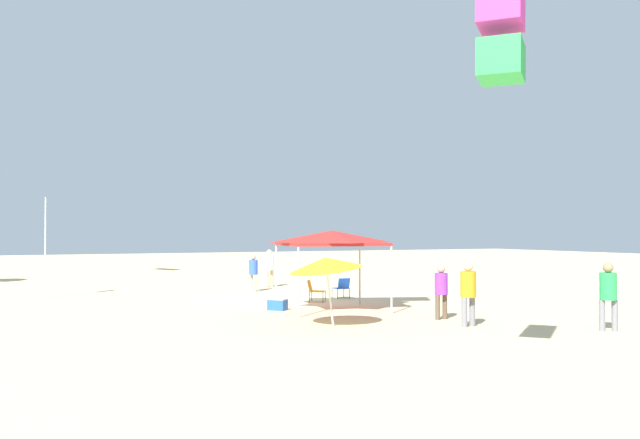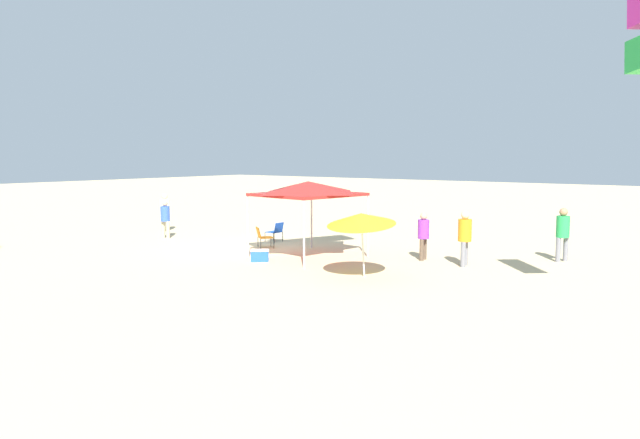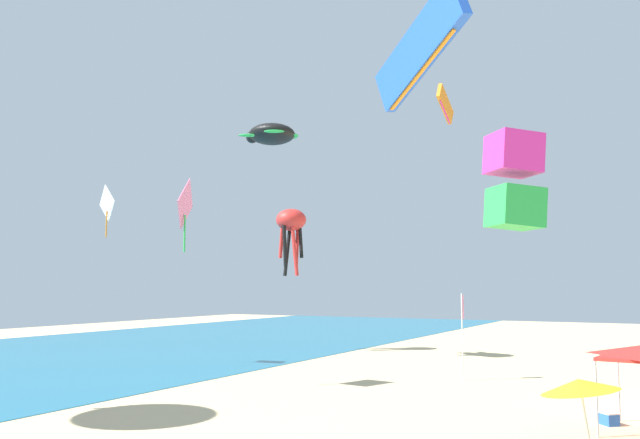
% 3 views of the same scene
% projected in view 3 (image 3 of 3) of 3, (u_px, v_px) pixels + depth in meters
% --- Properties ---
extents(beach_umbrella, '(2.04, 2.05, 2.09)m').
position_uv_depth(beach_umbrella, '(579.00, 385.00, 17.58)').
color(beach_umbrella, silver).
rests_on(beach_umbrella, ground).
extents(cooler_box, '(0.74, 0.72, 0.40)m').
position_uv_depth(cooler_box, '(608.00, 418.00, 21.07)').
color(cooler_box, blue).
rests_on(cooler_box, ground).
extents(banner_flag, '(0.36, 0.06, 4.02)m').
position_uv_depth(banner_flag, '(462.00, 328.00, 31.25)').
color(banner_flag, silver).
rests_on(banner_flag, ground).
extents(kite_parafoil_orange, '(3.24, 0.48, 1.95)m').
position_uv_depth(kite_parafoil_orange, '(445.00, 105.00, 41.18)').
color(kite_parafoil_orange, orange).
extents(kite_diamond_pink, '(2.09, 0.93, 3.22)m').
position_uv_depth(kite_diamond_pink, '(185.00, 206.00, 29.08)').
color(kite_diamond_pink, pink).
extents(kite_box_magenta, '(1.13, 1.13, 1.70)m').
position_uv_depth(kite_box_magenta, '(514.00, 181.00, 11.62)').
color(kite_box_magenta, '#E02D9E').
extents(kite_turtle_black, '(3.51, 3.89, 1.43)m').
position_uv_depth(kite_turtle_black, '(271.00, 135.00, 40.70)').
color(kite_turtle_black, black).
extents(kite_octopus_red, '(2.05, 2.05, 4.57)m').
position_uv_depth(kite_octopus_red, '(291.00, 223.00, 45.38)').
color(kite_octopus_red, red).
extents(kite_parafoil_blue, '(3.14, 3.85, 2.80)m').
position_uv_depth(kite_parafoil_blue, '(419.00, 50.00, 19.06)').
color(kite_parafoil_blue, blue).
extents(kite_diamond_white, '(0.82, 1.93, 2.95)m').
position_uv_depth(kite_diamond_white, '(107.00, 205.00, 37.07)').
color(kite_diamond_white, white).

